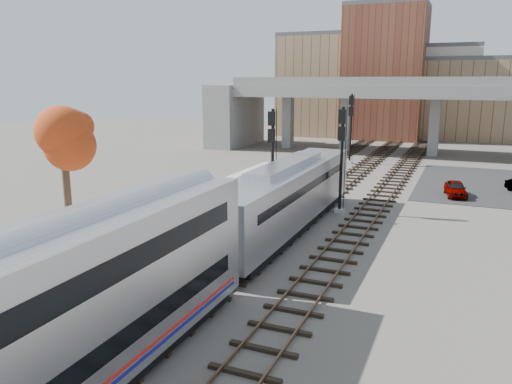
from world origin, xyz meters
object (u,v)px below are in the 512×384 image
Objects in this scene: locomotive at (286,195)px; car_a at (456,189)px; signal_mast_mid at (341,161)px; tree at (62,134)px; signal_mast_far at (351,128)px; signal_mast_near at (272,163)px.

car_a is (9.33, 14.12, -1.62)m from locomotive.
locomotive is 6.06m from signal_mast_mid.
locomotive is 5.24× the size of car_a.
tree is 29.44m from car_a.
car_a is (11.43, -12.87, -3.25)m from signal_mast_far.
tree is at bearing -153.61° from locomotive.
locomotive is 27.12m from signal_mast_far.
signal_mast_mid is at bearing -79.18° from signal_mast_far.
signal_mast_far reaches higher than car_a.
signal_mast_near is 13.24m from tree.
signal_mast_far is at bearing 121.41° from car_a.
tree is at bearing -140.36° from signal_mast_mid.
signal_mast_mid is 11.69m from car_a.
signal_mast_far reaches higher than signal_mast_near.
signal_mast_near is at bearing -148.51° from signal_mast_mid.
signal_mast_far is 2.11× the size of car_a.
car_a is at bearing -48.40° from signal_mast_far.
signal_mast_far is at bearing 90.00° from signal_mast_near.
signal_mast_far is 17.52m from car_a.
signal_mast_near is at bearing 42.65° from tree.
signal_mast_far is 34.22m from tree.
locomotive is at bearing 26.39° from tree.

